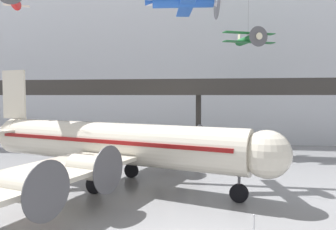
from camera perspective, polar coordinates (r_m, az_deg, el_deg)
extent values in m
cube|color=silver|center=(53.10, 6.06, 9.11)|extent=(140.00, 3.00, 25.50)
cube|color=#2D2B28|center=(41.80, 5.26, 4.09)|extent=(110.00, 3.20, 0.90)
cube|color=#2D2B28|center=(40.29, 5.12, 5.54)|extent=(110.00, 0.12, 1.10)
cylinder|color=#2D2B28|center=(42.92, 5.31, -1.56)|extent=(0.70, 0.70, 7.53)
cylinder|color=beige|center=(27.82, -9.85, -4.77)|extent=(23.12, 9.78, 3.36)
sphere|color=beige|center=(23.06, 16.85, -6.57)|extent=(3.29, 3.29, 3.29)
cone|color=beige|center=(36.63, -26.41, -2.71)|extent=(5.07, 4.20, 3.09)
cube|color=maroon|center=(27.78, -9.85, -4.08)|extent=(21.59, 9.39, 0.30)
cube|color=beige|center=(35.29, -0.20, -4.22)|extent=(9.35, 15.70, 0.28)
cube|color=beige|center=(20.74, -22.76, -9.94)|extent=(9.35, 15.70, 0.28)
cylinder|color=beige|center=(31.69, -0.11, -5.00)|extent=(3.04, 2.31, 1.61)
cylinder|color=#4C4C51|center=(31.09, 2.36, -5.17)|extent=(0.93, 2.96, 3.07)
cylinder|color=beige|center=(36.25, 3.32, -3.94)|extent=(3.04, 2.31, 1.61)
cylinder|color=#4C4C51|center=(35.73, 5.52, -4.06)|extent=(0.93, 2.96, 3.07)
cylinder|color=beige|center=(21.94, -13.48, -8.90)|extent=(3.04, 2.31, 1.61)
cylinder|color=#4C4C51|center=(21.06, -10.30, -9.38)|extent=(0.93, 2.96, 3.07)
cylinder|color=beige|center=(18.41, -23.54, -11.49)|extent=(3.04, 2.31, 1.61)
cylinder|color=#4C4C51|center=(17.36, -20.26, -12.33)|extent=(0.93, 2.96, 3.07)
cube|color=beige|center=(35.39, -25.23, 3.25)|extent=(2.89, 1.03, 4.71)
cube|color=beige|center=(35.29, -24.74, -2.20)|extent=(5.31, 9.22, 0.20)
cylinder|color=#4C4C51|center=(23.89, 12.27, -11.77)|extent=(0.20, 0.20, 1.21)
cylinder|color=black|center=(24.06, 12.25, -13.17)|extent=(1.35, 0.73, 1.30)
cylinder|color=#4C4C51|center=(30.28, -6.41, -8.46)|extent=(0.20, 0.20, 1.21)
cylinder|color=black|center=(30.41, -6.41, -9.58)|extent=(1.35, 0.73, 1.30)
cylinder|color=#4C4C51|center=(25.99, -12.78, -10.53)|extent=(0.20, 0.20, 1.21)
cylinder|color=black|center=(26.14, -12.76, -11.82)|extent=(1.35, 0.73, 1.30)
cylinder|color=#1E6B33|center=(43.45, 13.77, 12.65)|extent=(2.65, 4.49, 1.00)
cone|color=beige|center=(41.42, 15.35, 13.03)|extent=(1.06, 1.01, 0.84)
cylinder|color=#4C4C51|center=(41.28, 15.47, 13.06)|extent=(2.23, 1.00, 2.41)
cone|color=#1E6B33|center=(45.37, 12.42, 12.32)|extent=(1.21, 1.43, 0.81)
cube|color=#1E6B33|center=(43.34, 13.96, 13.67)|extent=(6.64, 3.71, 0.10)
cube|color=#1E6B33|center=(43.15, 13.94, 12.21)|extent=(6.64, 3.71, 0.10)
cube|color=beige|center=(45.69, 12.27, 12.92)|extent=(0.27, 0.52, 1.11)
cube|color=beige|center=(45.60, 12.26, 12.23)|extent=(2.43, 1.47, 0.06)
cylinder|color=slate|center=(44.16, 13.84, 17.21)|extent=(0.04, 0.04, 6.19)
cylinder|color=#1E4CAD|center=(29.92, 2.61, 19.17)|extent=(5.41, 2.11, 1.24)
cone|color=white|center=(30.26, 8.12, 18.81)|extent=(1.05, 1.13, 0.98)
cylinder|color=#4C4C51|center=(30.29, 8.50, 18.78)|extent=(0.60, 2.79, 2.84)
cone|color=#1E4CAD|center=(29.84, -2.61, 19.36)|extent=(1.59, 1.19, 0.97)
cube|color=#1E4CAD|center=(29.86, 3.25, 18.55)|extent=(2.82, 8.06, 0.10)
cube|color=white|center=(29.82, -3.26, 19.22)|extent=(1.19, 2.91, 0.06)
cone|color=red|center=(37.26, -24.93, 16.98)|extent=(1.27, 1.45, 0.81)
cube|color=silver|center=(37.67, -24.91, 17.75)|extent=(0.31, 0.52, 1.13)
cube|color=silver|center=(37.53, -24.88, 16.92)|extent=(2.42, 1.62, 0.06)
cylinder|color=#B2B5BA|center=(19.26, 14.75, -17.92)|extent=(0.07, 0.07, 0.95)
sphere|color=#B2B5BA|center=(19.08, 14.77, -16.48)|extent=(0.10, 0.10, 0.10)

